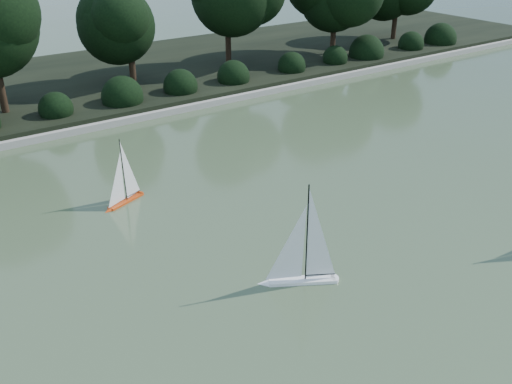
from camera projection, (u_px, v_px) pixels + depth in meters
ground at (371, 271)px, 9.26m from camera, size 80.00×80.00×0.00m
pond_coping at (137, 117)px, 15.81m from camera, size 40.00×0.35×0.18m
far_bank at (86, 83)px, 18.72m from camera, size 40.00×8.00×0.30m
tree_line at (133, 7)px, 17.09m from camera, size 26.31×3.93×4.39m
shrub_hedge at (123, 97)px, 16.31m from camera, size 29.10×1.10×1.10m
sailboat_white_a at (296, 267)px, 8.87m from camera, size 1.21×0.80×1.79m
sailboat_orange at (122, 194)px, 11.29m from camera, size 1.01×0.51×1.41m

